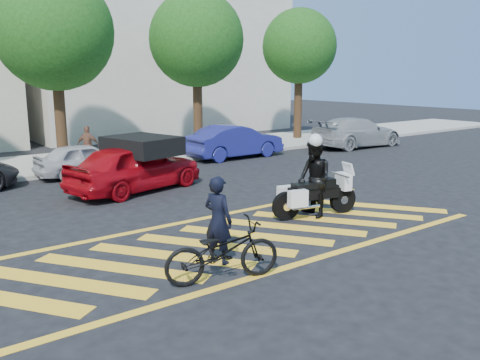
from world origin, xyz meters
TOP-DOWN VIEW (x-y plane):
  - ground at (0.00, 0.00)m, footprint 90.00×90.00m
  - sidewalk at (0.00, 12.00)m, footprint 60.00×5.00m
  - crosswalk at (-0.04, 0.00)m, footprint 12.33×4.00m
  - building_right at (9.00, 21.00)m, footprint 16.00×8.00m
  - tree_center at (0.13, 12.06)m, footprint 4.60×4.60m
  - tree_right at (6.63, 12.06)m, footprint 4.40×4.40m
  - tree_far_right at (13.13, 12.06)m, footprint 4.00×4.00m
  - officer_bike at (-1.13, -0.90)m, footprint 0.59×0.73m
  - bicycle at (-1.58, -1.68)m, footprint 2.24×1.28m
  - police_motorcycle at (2.72, 0.36)m, footprint 2.41×1.03m
  - officer_moto at (2.70, 0.35)m, footprint 0.96×1.12m
  - red_convertible at (0.30, 5.83)m, footprint 4.81×2.85m
  - parked_mid_right at (-0.10, 9.20)m, footprint 3.58×1.59m
  - parked_right at (6.65, 9.20)m, footprint 4.43×1.58m
  - parked_far_right at (13.58, 8.27)m, footprint 5.21×2.28m
  - pedestrian_right at (0.51, 10.46)m, footprint 0.92×0.87m

SIDE VIEW (x-z plane):
  - ground at x=0.00m, z-range 0.00..0.00m
  - crosswalk at x=-0.04m, z-range 0.00..0.01m
  - sidewalk at x=0.00m, z-range 0.00..0.15m
  - bicycle at x=-1.58m, z-range 0.00..1.11m
  - police_motorcycle at x=2.72m, z-range 0.05..1.13m
  - parked_mid_right at x=-0.10m, z-range 0.00..1.19m
  - parked_right at x=6.65m, z-range 0.00..1.45m
  - parked_far_right at x=13.58m, z-range 0.00..1.49m
  - red_convertible at x=0.30m, z-range 0.00..1.53m
  - officer_bike at x=-1.13m, z-range 0.00..1.74m
  - pedestrian_right at x=0.51m, z-range 0.15..1.68m
  - officer_moto at x=2.70m, z-range 0.00..2.00m
  - tree_far_right at x=13.13m, z-range 1.39..8.49m
  - tree_right at x=6.63m, z-range 1.34..8.75m
  - tree_center at x=0.13m, z-range 1.31..8.88m
  - building_right at x=9.00m, z-range 0.00..11.00m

